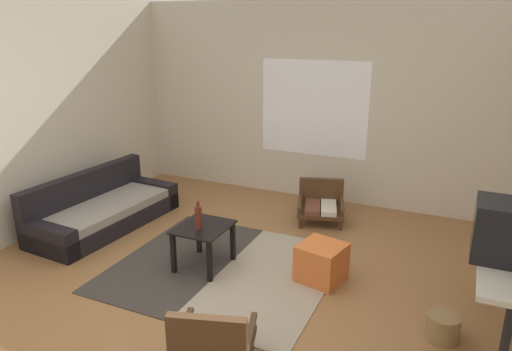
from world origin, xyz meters
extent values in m
plane|color=olive|center=(0.00, 0.00, 0.00)|extent=(7.80, 7.80, 0.00)
cube|color=beige|center=(0.00, 3.06, 1.35)|extent=(5.60, 0.12, 2.70)
cube|color=white|center=(0.00, 3.00, 1.28)|extent=(1.51, 0.01, 1.30)
cube|color=beige|center=(-2.66, 0.30, 1.35)|extent=(0.12, 6.60, 2.70)
cube|color=#38332D|center=(-0.68, 0.62, 0.01)|extent=(1.08, 2.01, 0.01)
cube|color=gray|center=(0.40, 0.62, 0.01)|extent=(1.08, 2.01, 0.01)
cube|color=black|center=(-1.96, 0.95, 0.10)|extent=(0.90, 1.93, 0.21)
cube|color=gray|center=(-1.93, 0.95, 0.26)|extent=(0.79, 1.75, 0.10)
cube|color=black|center=(-2.29, 0.98, 0.38)|extent=(0.27, 1.89, 0.55)
cube|color=black|center=(-1.90, 1.81, 0.17)|extent=(0.78, 0.23, 0.34)
cube|color=black|center=(-2.02, 0.10, 0.17)|extent=(0.78, 0.23, 0.34)
cube|color=black|center=(-0.34, 0.57, 0.45)|extent=(0.49, 0.57, 0.02)
cube|color=black|center=(-0.55, 0.82, 0.22)|extent=(0.04, 0.04, 0.44)
cube|color=black|center=(-0.14, 0.82, 0.22)|extent=(0.04, 0.04, 0.44)
cube|color=black|center=(-0.55, 0.33, 0.22)|extent=(0.04, 0.04, 0.44)
cube|color=black|center=(-0.14, 0.33, 0.22)|extent=(0.04, 0.04, 0.44)
cylinder|color=#472D19|center=(0.70, 2.03, 0.06)|extent=(0.04, 0.04, 0.13)
cylinder|color=#472D19|center=(0.23, 1.89, 0.06)|extent=(0.04, 0.04, 0.13)
cylinder|color=#472D19|center=(0.57, 2.47, 0.06)|extent=(0.04, 0.04, 0.13)
cylinder|color=#472D19|center=(0.10, 2.33, 0.06)|extent=(0.04, 0.04, 0.13)
cube|color=#472D19|center=(0.40, 2.18, 0.15)|extent=(0.70, 0.68, 0.05)
cube|color=beige|center=(0.50, 2.19, 0.21)|extent=(0.32, 0.51, 0.06)
cube|color=brown|center=(0.31, 2.13, 0.21)|extent=(0.32, 0.51, 0.06)
cube|color=#472D19|center=(0.33, 2.41, 0.34)|extent=(0.56, 0.23, 0.32)
cube|color=#472D19|center=(0.65, 2.26, 0.27)|extent=(0.20, 0.53, 0.04)
cube|color=#472D19|center=(0.15, 2.10, 0.27)|extent=(0.20, 0.53, 0.04)
cylinder|color=#472D19|center=(0.21, -0.55, 0.08)|extent=(0.04, 0.04, 0.15)
cylinder|color=#472D19|center=(0.65, -0.41, 0.08)|extent=(0.04, 0.04, 0.15)
cube|color=#472D19|center=(0.50, -0.70, 0.18)|extent=(0.67, 0.68, 0.05)
cube|color=silver|center=(0.41, -0.71, 0.23)|extent=(0.31, 0.52, 0.06)
cube|color=#2D3856|center=(0.58, -0.66, 0.23)|extent=(0.31, 0.52, 0.06)
cube|color=#472D19|center=(0.57, -0.93, 0.40)|extent=(0.53, 0.23, 0.39)
cube|color=#472D19|center=(0.26, -0.78, 0.29)|extent=(0.20, 0.53, 0.04)
cube|color=#472D19|center=(0.74, -0.63, 0.29)|extent=(0.20, 0.53, 0.04)
cube|color=#D1662D|center=(0.83, 0.82, 0.19)|extent=(0.48, 0.48, 0.38)
cube|color=beige|center=(2.35, 0.50, 0.77)|extent=(0.42, 1.59, 0.04)
cylinder|color=black|center=(2.35, 1.24, 0.38)|extent=(0.06, 0.06, 0.75)
cube|color=black|center=(2.09, 0.33, 1.03)|extent=(0.01, 0.31, 0.30)
cylinder|color=#935B38|center=(2.35, 0.75, 0.89)|extent=(0.22, 0.22, 0.19)
cylinder|color=#935B38|center=(2.35, 0.75, 1.05)|extent=(0.11, 0.11, 0.12)
cylinder|color=#5B2319|center=(-0.35, 0.49, 0.57)|extent=(0.07, 0.07, 0.24)
cylinder|color=#5B2319|center=(-0.35, 0.49, 0.72)|extent=(0.03, 0.03, 0.06)
cylinder|color=olive|center=(1.98, 0.34, 0.11)|extent=(0.26, 0.26, 0.21)
camera|label=1|loc=(1.97, -3.21, 2.42)|focal=33.44mm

